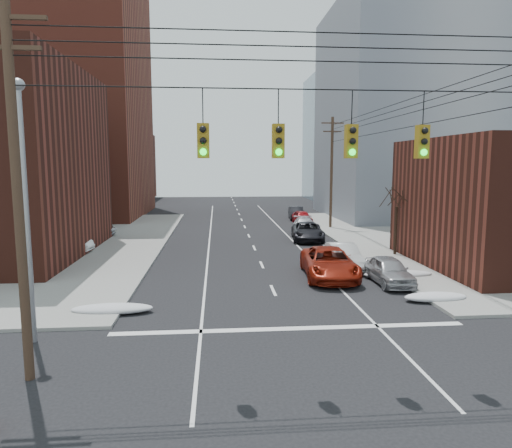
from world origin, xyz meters
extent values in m
plane|color=black|center=(0.00, 0.00, 0.00)|extent=(160.00, 160.00, 0.00)
cube|color=brown|center=(-24.00, 48.00, 15.00)|extent=(24.00, 20.00, 30.00)
cube|color=#4A1F16|center=(-26.00, 74.00, 6.00)|extent=(22.00, 18.00, 12.00)
cube|color=gray|center=(22.00, 44.00, 12.50)|extent=(22.00, 20.00, 25.00)
cube|color=gray|center=(24.00, 70.00, 11.00)|extent=(20.00, 18.00, 22.00)
cylinder|color=#473323|center=(-8.50, 3.00, 5.50)|extent=(0.28, 0.28, 11.00)
cube|color=#473323|center=(-8.50, 3.00, 10.40)|extent=(2.20, 0.12, 0.12)
cube|color=#473323|center=(-8.50, 3.00, 9.60)|extent=(1.80, 0.12, 0.12)
cylinder|color=#473323|center=(8.50, 34.00, 5.50)|extent=(0.28, 0.28, 11.00)
cube|color=#473323|center=(8.50, 34.00, 10.40)|extent=(2.20, 0.12, 0.12)
cube|color=#473323|center=(8.50, 34.00, 9.60)|extent=(1.80, 0.12, 0.12)
cylinder|color=black|center=(0.00, 3.00, 8.60)|extent=(17.00, 0.04, 0.04)
cylinder|color=black|center=(-3.20, 3.00, 8.10)|extent=(0.03, 0.03, 1.00)
cube|color=olive|center=(-3.20, 3.00, 7.10)|extent=(0.35, 0.30, 1.00)
sphere|color=black|center=(-3.20, 2.83, 7.42)|extent=(0.20, 0.20, 0.20)
sphere|color=black|center=(-3.20, 2.83, 7.10)|extent=(0.20, 0.20, 0.20)
sphere|color=#0CE526|center=(-3.20, 2.83, 6.78)|extent=(0.20, 0.20, 0.20)
cylinder|color=black|center=(-1.00, 3.00, 8.10)|extent=(0.03, 0.03, 1.00)
cube|color=olive|center=(-1.00, 3.00, 7.10)|extent=(0.35, 0.30, 1.00)
sphere|color=black|center=(-1.00, 2.83, 7.42)|extent=(0.20, 0.20, 0.20)
sphere|color=black|center=(-1.00, 2.83, 7.10)|extent=(0.20, 0.20, 0.20)
sphere|color=#0CE526|center=(-1.00, 2.83, 6.78)|extent=(0.20, 0.20, 0.20)
cylinder|color=black|center=(1.20, 3.00, 8.10)|extent=(0.03, 0.03, 1.00)
cube|color=olive|center=(1.20, 3.00, 7.10)|extent=(0.35, 0.30, 1.00)
sphere|color=black|center=(1.20, 2.83, 7.42)|extent=(0.20, 0.20, 0.20)
sphere|color=black|center=(1.20, 2.83, 7.10)|extent=(0.20, 0.20, 0.20)
sphere|color=#0CE526|center=(1.20, 2.83, 6.78)|extent=(0.20, 0.20, 0.20)
cylinder|color=black|center=(3.40, 3.00, 8.10)|extent=(0.03, 0.03, 1.00)
cube|color=olive|center=(3.40, 3.00, 7.10)|extent=(0.35, 0.30, 1.00)
sphere|color=black|center=(3.40, 2.83, 7.42)|extent=(0.20, 0.20, 0.20)
sphere|color=black|center=(3.40, 2.83, 7.10)|extent=(0.20, 0.20, 0.20)
sphere|color=#0CE526|center=(3.40, 2.83, 6.78)|extent=(0.20, 0.20, 0.20)
cylinder|color=gray|center=(-9.50, 6.00, 4.50)|extent=(0.18, 0.18, 9.00)
sphere|color=gray|center=(-9.50, 6.00, 9.10)|extent=(0.44, 0.44, 0.44)
cylinder|color=black|center=(9.60, 20.00, 1.75)|extent=(0.20, 0.20, 3.50)
cylinder|color=black|center=(9.98, 20.12, 4.07)|extent=(0.27, 0.82, 1.19)
cylinder|color=black|center=(9.82, 20.57, 4.16)|extent=(1.17, 0.54, 1.38)
cylinder|color=black|center=(9.17, 20.74, 4.19)|extent=(1.44, 1.00, 1.48)
cylinder|color=black|center=(9.20, 20.06, 4.07)|extent=(0.17, 0.84, 1.19)
cylinder|color=black|center=(9.15, 19.58, 4.16)|extent=(0.82, 0.99, 1.40)
cylinder|color=black|center=(9.66, 19.15, 4.19)|extent=(1.74, 0.21, 1.43)
cylinder|color=black|center=(9.93, 19.77, 4.07)|extent=(0.48, 0.73, 1.20)
ellipsoid|color=silver|center=(-7.40, 9.00, 0.21)|extent=(3.50, 1.08, 0.42)
ellipsoid|color=silver|center=(7.40, 9.50, 0.21)|extent=(3.00, 1.08, 0.42)
ellipsoid|color=silver|center=(7.40, 14.00, 0.21)|extent=(4.00, 1.08, 0.42)
imported|color=maroon|center=(3.50, 14.39, 0.84)|extent=(3.24, 6.23, 1.68)
imported|color=#A6A6AB|center=(6.40, 12.84, 0.73)|extent=(1.75, 4.30, 1.46)
imported|color=silver|center=(4.95, 16.64, 0.76)|extent=(1.63, 4.61, 1.51)
imported|color=black|center=(4.80, 27.14, 0.76)|extent=(3.16, 5.76, 1.53)
imported|color=#B8B8BD|center=(5.31, 30.98, 0.72)|extent=(2.51, 5.16, 1.45)
imported|color=maroon|center=(6.40, 38.05, 0.70)|extent=(1.92, 4.19, 1.39)
imported|color=black|center=(6.40, 41.99, 0.74)|extent=(1.93, 4.60, 1.48)
imported|color=white|center=(-13.91, 22.52, 0.86)|extent=(4.41, 1.91, 1.41)
imported|color=silver|center=(-14.28, 30.32, 0.85)|extent=(5.24, 2.78, 1.40)
imported|color=black|center=(-16.56, 20.74, 0.88)|extent=(5.36, 3.10, 1.46)
imported|color=silver|center=(-18.57, 30.88, 0.85)|extent=(4.18, 1.81, 1.40)
camera|label=1|loc=(-2.82, -10.55, 6.43)|focal=32.00mm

